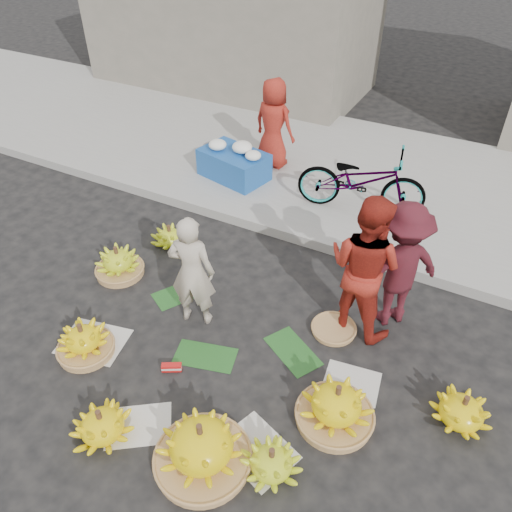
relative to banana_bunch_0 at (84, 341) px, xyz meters
The scene contains 22 objects.
ground 1.47m from the banana_bunch_0, 30.74° to the left, with size 80.00×80.00×0.00m, color black.
curb 3.21m from the banana_bunch_0, 66.91° to the left, with size 40.00×0.25×0.15m, color gray.
sidewalk 5.20m from the banana_bunch_0, 76.02° to the left, with size 40.00×4.00×0.12m, color gray.
newspaper_scatter 1.27m from the banana_bunch_0, ahead, with size 3.20×1.80×0.00m, color silver, non-canonical shape.
banana_leaves 1.51m from the banana_bunch_0, 39.32° to the left, with size 2.00×1.00×0.00m, color #1A501B, non-canonical shape.
banana_bunch_0 is the anchor object (origin of this frame).
banana_bunch_1 1.07m from the banana_bunch_0, 38.77° to the right, with size 0.59×0.59×0.35m.
banana_bunch_2 1.85m from the banana_bunch_0, 14.83° to the right, with size 0.94×0.94×0.55m.
banana_bunch_3 2.37m from the banana_bunch_0, ahead, with size 0.65×0.65×0.33m.
banana_bunch_4 2.69m from the banana_bunch_0, 10.03° to the left, with size 0.85×0.85×0.49m.
banana_bunch_5 3.82m from the banana_bunch_0, 15.21° to the left, with size 0.75×0.75×0.36m.
banana_bunch_6 1.31m from the banana_bunch_0, 114.29° to the left, with size 0.67×0.67×0.42m.
banana_bunch_7 2.04m from the banana_bunch_0, 99.57° to the left, with size 0.51×0.51×0.31m.
basket_spare 2.72m from the banana_bunch_0, 34.45° to the left, with size 0.49×0.49×0.06m, color #A87846.
incense_stack 0.99m from the banana_bunch_0, 13.28° to the left, with size 0.21×0.07×0.08m, color red.
vendor_cream 1.35m from the banana_bunch_0, 52.50° to the left, with size 0.51×0.33×1.39m, color beige.
vendor_red 3.06m from the banana_bunch_0, 36.28° to the left, with size 0.82×0.64×1.68m, color #B42B1B.
man_striped 3.44m from the banana_bunch_0, 36.93° to the left, with size 0.99×0.57×1.53m, color maroon.
flower_table 3.90m from the banana_bunch_0, 95.69° to the left, with size 1.18×0.88×0.62m.
grey_bucket 4.14m from the banana_bunch_0, 102.33° to the left, with size 0.33×0.33×0.38m, color slate.
flower_vendor 4.60m from the banana_bunch_0, 90.36° to the left, with size 0.71×0.46×1.46m, color #B42B1B.
bicycle 4.27m from the banana_bunch_0, 66.44° to the left, with size 1.82×0.64×0.96m, color gray.
Camera 1 is at (2.03, -3.05, 4.14)m, focal length 35.00 mm.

